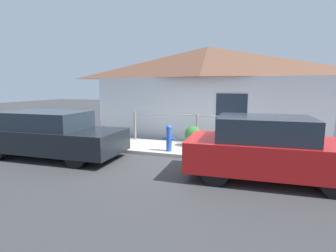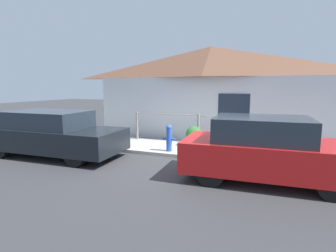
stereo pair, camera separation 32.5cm
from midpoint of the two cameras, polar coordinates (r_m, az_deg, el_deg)
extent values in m
plane|color=#38383A|center=(7.77, 4.69, -7.13)|extent=(60.00, 60.00, 0.00)
cube|color=#B2AFA8|center=(8.62, 6.40, -5.22)|extent=(24.00, 1.84, 0.11)
cube|color=silver|center=(9.92, 8.74, 3.44)|extent=(8.76, 0.12, 2.46)
cube|color=#1E2838|center=(9.67, 15.03, 3.85)|extent=(1.10, 0.04, 1.00)
pyramid|color=brown|center=(10.94, 10.14, 13.53)|extent=(9.16, 2.20, 1.22)
cylinder|color=gray|center=(10.05, -5.80, 0.10)|extent=(0.10, 0.10, 1.05)
cylinder|color=gray|center=(9.24, 7.65, -0.67)|extent=(0.10, 0.10, 1.05)
cylinder|color=gray|center=(9.02, 22.67, -1.49)|extent=(0.10, 0.10, 1.05)
cylinder|color=gray|center=(9.18, 7.71, 2.25)|extent=(4.80, 0.03, 0.03)
cube|color=black|center=(8.62, -22.57, -2.49)|extent=(4.33, 1.80, 0.64)
cube|color=#232D38|center=(8.65, -23.64, 1.33)|extent=(2.40, 1.55, 0.51)
cylinder|color=black|center=(8.45, -12.41, -3.95)|extent=(0.60, 0.22, 0.59)
cylinder|color=black|center=(7.29, -18.40, -6.18)|extent=(0.60, 0.22, 0.59)
cylinder|color=black|center=(10.08, -25.41, -2.57)|extent=(0.60, 0.22, 0.59)
cylinder|color=black|center=(9.14, -31.78, -4.11)|extent=(0.60, 0.22, 0.59)
cube|color=red|center=(6.32, 22.19, -6.08)|extent=(3.73, 1.84, 0.68)
cube|color=#232D38|center=(6.19, 21.14, -0.60)|extent=(2.07, 1.58, 0.53)
cylinder|color=black|center=(7.26, 30.81, -6.99)|extent=(0.61, 0.22, 0.61)
cylinder|color=black|center=(5.89, 33.78, -10.66)|extent=(0.61, 0.22, 0.61)
cylinder|color=black|center=(7.12, 12.49, -6.24)|extent=(0.61, 0.22, 0.61)
cylinder|color=black|center=(5.72, 10.83, -9.88)|extent=(0.61, 0.22, 0.61)
cylinder|color=blue|center=(8.15, 1.36, -3.06)|extent=(0.17, 0.17, 0.70)
sphere|color=blue|center=(8.08, 1.37, -0.36)|extent=(0.18, 0.18, 0.18)
cylinder|color=blue|center=(8.18, 0.55, -2.75)|extent=(0.15, 0.08, 0.08)
cylinder|color=blue|center=(8.10, 2.18, -2.87)|extent=(0.15, 0.08, 0.08)
cylinder|color=brown|center=(8.95, 6.69, -3.76)|extent=(0.26, 0.26, 0.19)
sphere|color=#2D6B2D|center=(8.89, 6.73, -1.84)|extent=(0.56, 0.56, 0.56)
camera|label=1|loc=(0.16, -88.84, 0.17)|focal=28.00mm
camera|label=2|loc=(0.16, 91.16, -0.17)|focal=28.00mm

